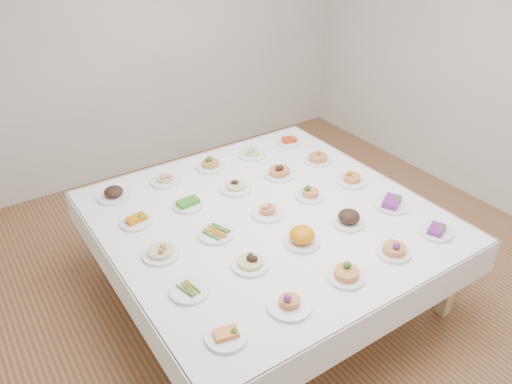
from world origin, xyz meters
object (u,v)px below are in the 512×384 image
dish_0 (226,332)px  dish_24 (289,140)px  dish_12 (268,208)px  display_table (267,221)px

dish_0 → dish_24: size_ratio=0.96×
dish_12 → dish_0: bearing=-135.6°
display_table → dish_0: dish_0 is taller
dish_0 → dish_24: 2.51m
display_table → dish_24: bearing=45.3°
dish_12 → dish_24: size_ratio=1.03×
display_table → dish_0: bearing=-135.3°
display_table → dish_12: 0.12m
dish_0 → display_table: bearing=44.7°
dish_0 → dish_24: dish_0 is taller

